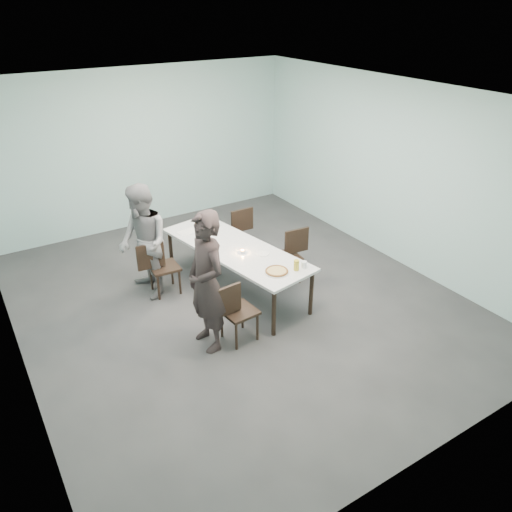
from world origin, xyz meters
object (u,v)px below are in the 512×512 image
amber_tumbler (205,229)px  chair_far_right (237,230)px  table (235,251)px  tealight (243,252)px  chair_near_left (234,309)px  water_tumbler (304,264)px  side_plate (263,254)px  chair_far_left (159,264)px  chair_near_right (290,252)px  diner_far (143,242)px  pizza (277,271)px  diner_near (207,282)px  beer_glass (296,265)px

amber_tumbler → chair_far_right: bearing=18.1°
table → amber_tumbler: amber_tumbler is taller
chair_far_right → amber_tumbler: bearing=18.9°
tealight → amber_tumbler: bearing=96.9°
chair_near_left → tealight: chair_near_left is taller
tealight → water_tumbler: bearing=-58.6°
chair_far_right → tealight: size_ratio=15.54×
chair_far_right → side_plate: chair_far_right is taller
chair_near_left → tealight: bearing=48.5°
chair_near_left → amber_tumbler: 1.95m
chair_far_left → side_plate: 1.60m
chair_near_right → chair_far_right: 1.19m
chair_far_left → amber_tumbler: 0.97m
water_tumbler → chair_far_left: bearing=133.8°
table → diner_far: bearing=151.6°
chair_far_left → pizza: bearing=-50.1°
chair_near_left → chair_far_left: bearing=97.6°
diner_near → beer_glass: (1.34, -0.06, -0.12)m
chair_far_left → side_plate: bearing=-33.8°
chair_far_left → side_plate: size_ratio=4.83×
chair_far_left → diner_far: diner_far is taller
chair_near_left → chair_far_left: (-0.37, 1.65, 0.00)m
chair_near_left → side_plate: (0.89, 0.70, 0.25)m
diner_far → water_tumbler: (1.69, -1.68, -0.08)m
chair_near_right → side_plate: size_ratio=4.83×
table → chair_far_left: 1.18m
table → diner_near: size_ratio=1.44×
chair_near_right → tealight: chair_near_right is taller
diner_near → beer_glass: diner_near is taller
chair_near_right → diner_far: size_ratio=0.50×
chair_far_left → diner_near: diner_near is taller
chair_near_right → beer_glass: beer_glass is taller
table → amber_tumbler: size_ratio=33.98×
chair_far_left → diner_far: 0.42m
diner_near → amber_tumbler: (0.85, 1.73, -0.15)m
table → chair_far_left: (-1.02, 0.55, -0.19)m
diner_far → tealight: (1.19, -0.85, -0.11)m
side_plate → chair_far_right: bearing=75.6°
table → water_tumbler: 1.15m
chair_near_right → side_plate: chair_near_right is taller
table → beer_glass: 1.11m
water_tumbler → chair_near_left: bearing=-177.1°
table → chair_far_left: size_ratio=3.12×
chair_far_right → beer_glass: 2.07m
diner_far → chair_near_left: bearing=16.8°
side_plate → diner_near: bearing=-154.3°
beer_glass → water_tumbler: 0.14m
chair_near_right → side_plate: (-0.67, -0.23, 0.25)m
chair_near_left → side_plate: bearing=33.0°
amber_tumbler → tealight: bearing=-83.1°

